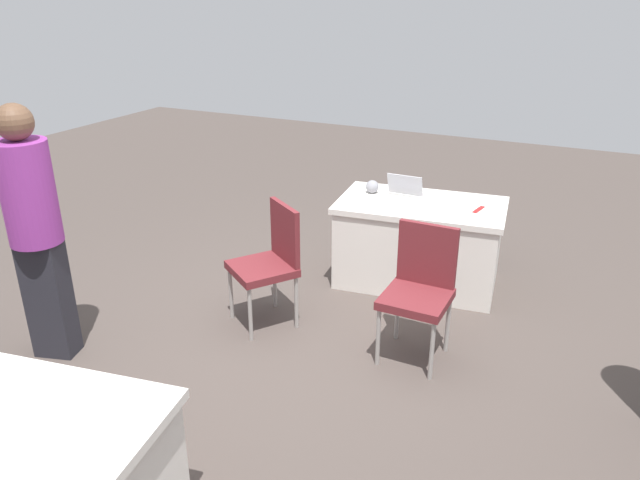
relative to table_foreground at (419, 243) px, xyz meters
The scene contains 8 objects.
ground_plane 1.53m from the table_foreground, 72.63° to the left, with size 14.40×14.40×0.00m, color #4C423D.
table_foreground is the anchor object (origin of this frame).
chair_near_front 1.43m from the table_foreground, 54.51° to the left, with size 0.61×0.61×0.95m.
chair_tucked_left 1.17m from the table_foreground, 106.73° to the left, with size 0.45×0.45×0.95m.
person_attendee_standing 3.04m from the table_foreground, 48.04° to the left, with size 0.42×0.42×1.78m.
laptop_silver 0.45m from the table_foreground, ahead, with size 0.32×0.30×0.21m.
yarn_ball 0.64m from the table_foreground, ahead, with size 0.11×0.11×0.11m, color gray.
scissors_red 0.61m from the table_foreground, behind, with size 0.18×0.04×0.01m, color red.
Camera 1 is at (-1.74, 3.32, 2.43)m, focal length 33.78 mm.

